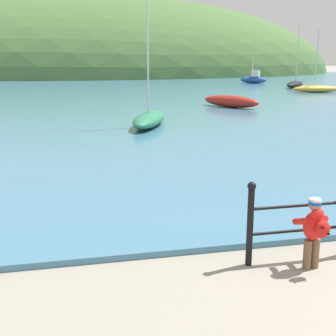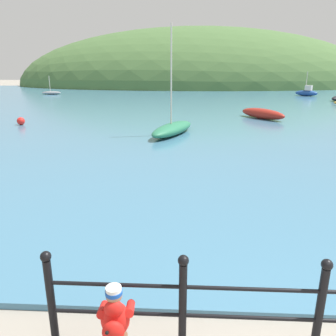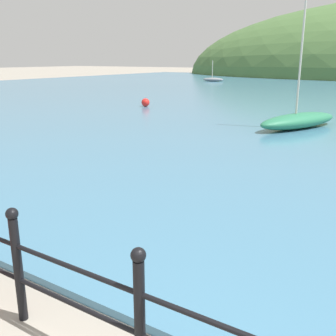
% 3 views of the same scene
% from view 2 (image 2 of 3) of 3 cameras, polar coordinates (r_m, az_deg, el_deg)
% --- Properties ---
extents(water, '(80.00, 60.00, 0.10)m').
position_cam_2_polar(water, '(33.72, 6.44, 11.53)').
color(water, teal).
rests_on(water, ground).
extents(far_hillside, '(69.22, 38.07, 21.65)m').
position_cam_2_polar(far_hillside, '(67.30, 4.79, 14.11)').
color(far_hillside, '#476B38').
rests_on(far_hillside, ground).
extents(child_in_coat, '(0.41, 0.55, 1.00)m').
position_cam_2_polar(child_in_coat, '(3.74, -9.18, -24.89)').
color(child_in_coat, brown).
rests_on(child_in_coat, ground).
extents(boat_nearest_quay, '(2.39, 1.15, 2.23)m').
position_cam_2_polar(boat_nearest_quay, '(44.18, -19.65, 12.25)').
color(boat_nearest_quay, gray).
rests_on(boat_nearest_quay, water).
extents(boat_mid_harbor, '(2.40, 4.06, 4.91)m').
position_cam_2_polar(boat_mid_harbor, '(15.67, 0.83, 6.92)').
color(boat_mid_harbor, '#287551').
rests_on(boat_mid_harbor, water).
extents(boat_red_dinghy, '(2.52, 2.42, 2.74)m').
position_cam_2_polar(boat_red_dinghy, '(42.50, 22.99, 12.02)').
color(boat_red_dinghy, '#1E4793').
rests_on(boat_red_dinghy, water).
extents(boat_blue_hull, '(2.64, 3.37, 0.63)m').
position_cam_2_polar(boat_blue_hull, '(21.72, 16.11, 9.08)').
color(boat_blue_hull, maroon).
rests_on(boat_blue_hull, water).
extents(mooring_buoy, '(0.43, 0.43, 0.43)m').
position_cam_2_polar(mooring_buoy, '(20.24, -24.25, 7.46)').
color(mooring_buoy, red).
rests_on(mooring_buoy, water).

